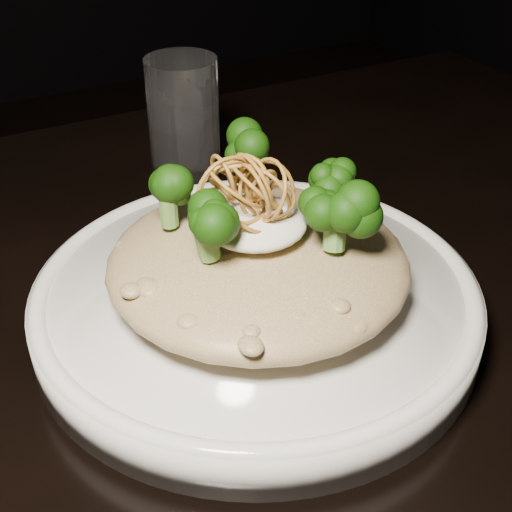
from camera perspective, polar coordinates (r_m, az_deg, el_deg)
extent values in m
cube|color=black|center=(0.51, -2.71, -7.64)|extent=(1.10, 0.80, 0.04)
cylinder|color=black|center=(1.17, 12.00, -4.49)|extent=(0.05, 0.05, 0.71)
cylinder|color=white|center=(0.49, 0.00, -3.80)|extent=(0.30, 0.30, 0.03)
ellipsoid|color=brown|center=(0.47, 0.17, -0.49)|extent=(0.20, 0.20, 0.04)
ellipsoid|color=silver|center=(0.45, -0.07, 2.70)|extent=(0.07, 0.07, 0.02)
cylinder|color=white|center=(0.67, -5.79, 10.77)|extent=(0.08, 0.08, 0.11)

